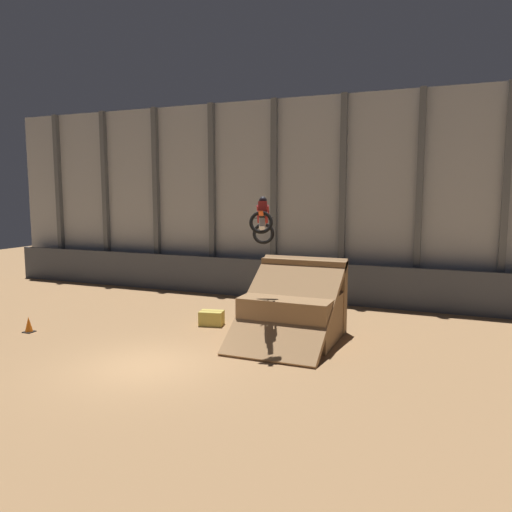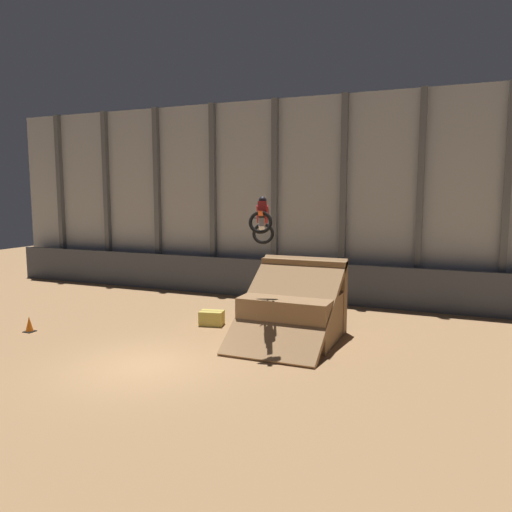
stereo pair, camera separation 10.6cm
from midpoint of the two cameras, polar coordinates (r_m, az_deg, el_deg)
name	(u,v)px [view 2 (the right image)]	position (r m, az deg, el deg)	size (l,w,h in m)	color
ground_plane	(143,365)	(15.50, -12.55, -12.12)	(60.00, 60.00, 0.00)	#9E754C
arena_back_wall	(276,199)	(24.60, 2.41, 6.50)	(32.00, 0.40, 9.56)	#ADB2B7
lower_barrier	(269,279)	(24.17, 1.67, -2.67)	(31.36, 0.20, 1.87)	#474C56
dirt_ramp	(294,310)	(17.72, 4.58, -6.21)	(3.18, 4.26, 2.83)	#966F48
rider_bike_solo	(262,221)	(16.05, 0.88, 4.00)	(1.22, 1.81, 1.64)	black
traffic_cone_near_ramp	(29,324)	(20.29, -24.35, -7.13)	(0.36, 0.36, 0.58)	black
hay_bale_trackside	(212,318)	(19.49, -4.93, -7.08)	(1.00, 0.77, 0.57)	#CCB751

